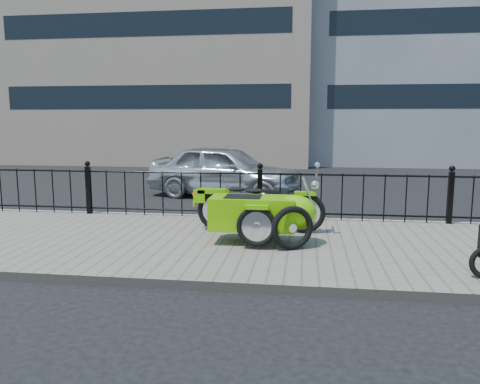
# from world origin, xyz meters

# --- Properties ---
(ground) EXTENTS (120.00, 120.00, 0.00)m
(ground) POSITION_xyz_m (0.00, 0.00, 0.00)
(ground) COLOR black
(ground) RESTS_ON ground
(sidewalk) EXTENTS (30.00, 3.80, 0.12)m
(sidewalk) POSITION_xyz_m (0.00, -0.50, 0.06)
(sidewalk) COLOR #6A6259
(sidewalk) RESTS_ON ground
(curb) EXTENTS (30.00, 0.10, 0.12)m
(curb) POSITION_xyz_m (0.00, 1.44, 0.06)
(curb) COLOR gray
(curb) RESTS_ON ground
(iron_fence) EXTENTS (14.11, 0.11, 1.08)m
(iron_fence) POSITION_xyz_m (0.00, 1.30, 0.59)
(iron_fence) COLOR black
(iron_fence) RESTS_ON sidewalk
(building_tan) EXTENTS (14.00, 8.01, 12.00)m
(building_tan) POSITION_xyz_m (-6.00, 15.99, 6.00)
(building_tan) COLOR gray
(building_tan) RESTS_ON ground
(building_grey) EXTENTS (12.00, 8.01, 15.00)m
(building_grey) POSITION_xyz_m (7.00, 16.99, 7.50)
(building_grey) COLOR gray
(building_grey) RESTS_ON ground
(motorcycle_sidecar) EXTENTS (2.28, 1.48, 0.98)m
(motorcycle_sidecar) POSITION_xyz_m (0.24, -0.41, 0.59)
(motorcycle_sidecar) COLOR black
(motorcycle_sidecar) RESTS_ON sidewalk
(spare_tire) EXTENTS (0.64, 0.36, 0.66)m
(spare_tire) POSITION_xyz_m (0.68, -0.89, 0.45)
(spare_tire) COLOR black
(spare_tire) RESTS_ON sidewalk
(sedan_car) EXTENTS (4.31, 2.49, 1.38)m
(sedan_car) POSITION_xyz_m (-1.24, 4.52, 0.69)
(sedan_car) COLOR silver
(sedan_car) RESTS_ON ground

